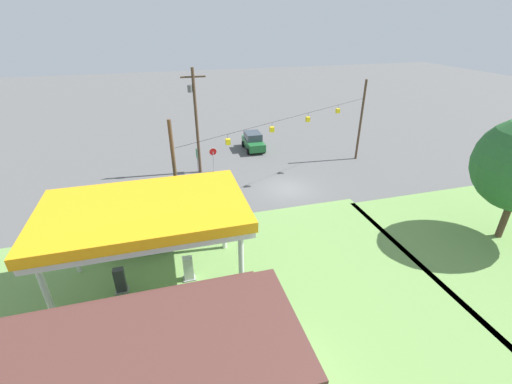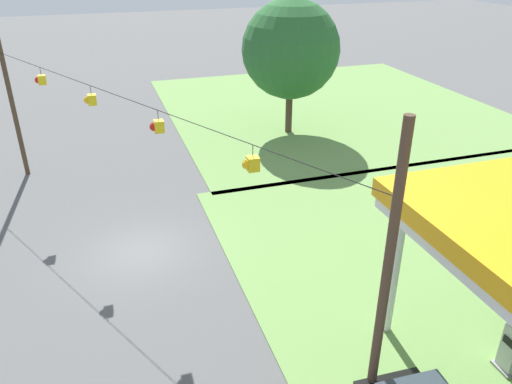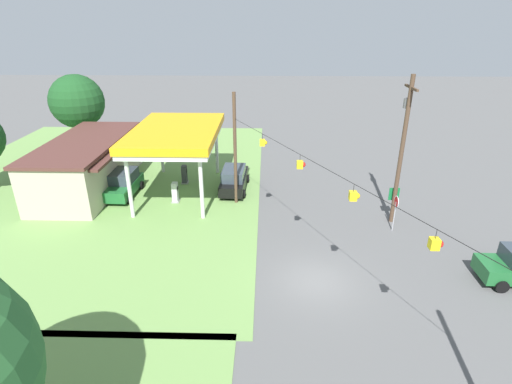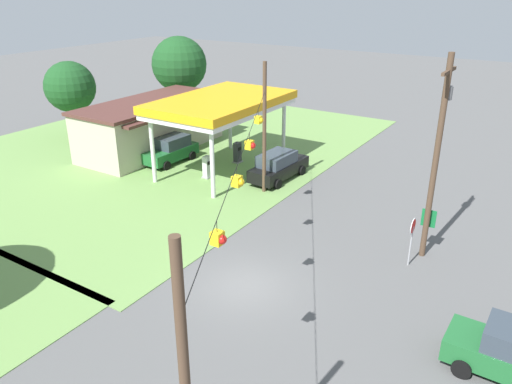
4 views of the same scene
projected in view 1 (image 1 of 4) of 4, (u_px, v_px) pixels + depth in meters
The scene contains 11 objects.
ground_plane at pixel (288, 189), 30.70m from camera, with size 160.00×160.00×0.00m, color #565656.
gas_station_canopy at pixel (144, 214), 17.47m from camera, with size 10.30×6.37×5.30m.
fuel_pump_near at pixel (188, 269), 19.76m from camera, with size 0.71×0.56×1.59m.
fuel_pump_far at pixel (120, 281), 18.86m from camera, with size 0.71×0.56×1.59m.
car_at_pumps_front at pixel (145, 232), 22.76m from camera, with size 5.16×2.28×1.96m.
car_at_pumps_rear at pixel (172, 329), 15.68m from camera, with size 4.54×2.23×1.99m.
car_on_crossroad at pixel (253, 141), 39.45m from camera, with size 2.17×4.21×1.98m.
stop_sign_roadside at pixel (213, 154), 33.36m from camera, with size 0.80×0.08×2.50m.
route_sign at pixel (197, 156), 33.30m from camera, with size 0.10×0.70×2.40m.
utility_pole_main at pixel (196, 117), 31.60m from camera, with size 2.20×0.44×9.89m.
signal_span_gantry at pixel (290, 140), 28.64m from camera, with size 19.73×10.24×8.33m.
Camera 1 is at (10.16, 25.67, 13.72)m, focal length 24.00 mm.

